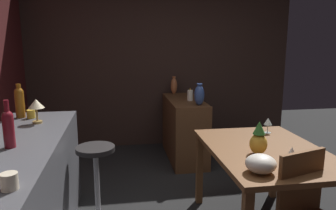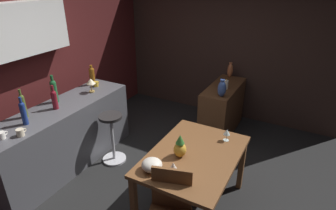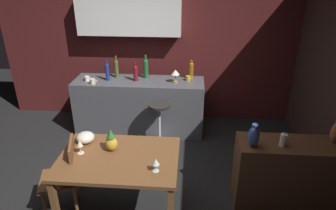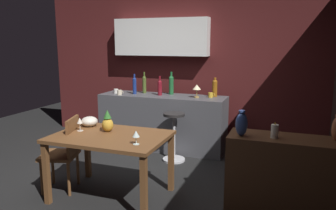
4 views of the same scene
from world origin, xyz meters
The scene contains 23 objects.
ground_plane centered at (0.00, 0.00, 0.00)m, with size 9.00×9.00×0.00m, color black.
wall_kitchen_back centered at (-0.06, 2.08, 1.41)m, with size 5.20×0.33×2.60m.
dining_table centered at (0.00, -0.40, 0.65)m, with size 1.27×0.89×0.74m.
kitchen_counter centered at (-0.10, 1.48, 0.45)m, with size 2.10×0.60×0.90m, color #4C4C51.
sideboard_cabinet centered at (1.84, -0.12, 0.41)m, with size 1.10×0.44×0.82m, color #56351E.
chair_near_window centered at (-0.61, -0.43, 0.49)m, with size 0.50×0.50×0.89m.
bar_stool centered at (0.28, 0.96, 0.39)m, with size 0.34×0.34×0.73m.
wine_glass_left centered at (0.42, -0.62, 0.85)m, with size 0.07×0.07×0.14m.
wine_glass_right centered at (-0.42, -0.37, 0.86)m, with size 0.07×0.07×0.16m.
pineapple_centerpiece centered at (-0.10, -0.28, 0.85)m, with size 0.13×0.13×0.26m.
fruit_bowl centered at (-0.44, -0.15, 0.80)m, with size 0.20×0.20×0.12m, color beige.
wine_bottle_olive centered at (-0.48, 1.61, 1.06)m, with size 0.07×0.07×0.36m.
wine_bottle_ruby centered at (-0.14, 1.47, 1.04)m, with size 0.07×0.07×0.32m.
wine_bottle_amber centered at (0.74, 1.64, 1.05)m, with size 0.08×0.08×0.31m.
wine_bottle_green centered at (0.00, 1.63, 1.07)m, with size 0.08×0.08×0.38m.
wine_bottle_cobalt centered at (-0.59, 1.45, 1.06)m, with size 0.06×0.06×0.34m.
cup_white centered at (-0.92, 1.40, 0.94)m, with size 0.11×0.08×0.08m.
cup_mustard centered at (0.70, 1.54, 0.94)m, with size 0.11×0.07×0.08m.
cup_cream centered at (-0.79, 1.28, 0.94)m, with size 0.12×0.08×0.08m.
counter_lamp centered at (0.49, 1.44, 1.05)m, with size 0.13×0.13×0.21m.
pillar_candle_tall centered at (1.74, -0.17, 0.89)m, with size 0.07×0.07×0.16m.
vase_ceramic_blue centered at (1.42, -0.21, 0.95)m, with size 0.12×0.12×0.27m.
vase_copper centered at (2.31, -0.06, 0.94)m, with size 0.10×0.10×0.26m.
Camera 3 is at (0.73, -2.99, 2.57)m, focal length 31.96 mm.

